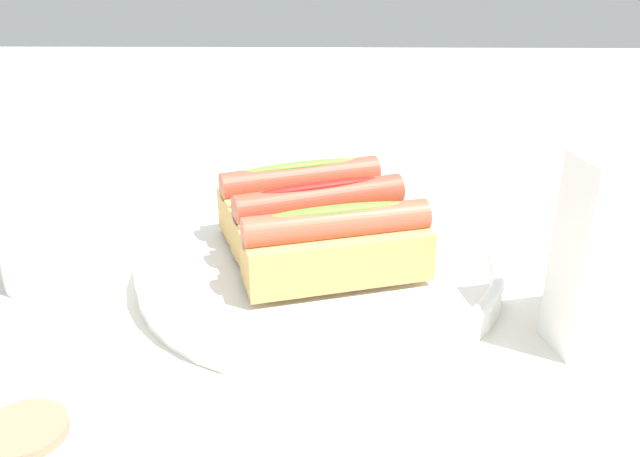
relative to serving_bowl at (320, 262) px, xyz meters
The scene contains 9 objects.
ground_plane 0.02m from the serving_bowl, 156.60° to the left, with size 2.40×2.40×0.00m, color silver.
serving_bowl is the anchor object (origin of this frame).
hotdog_front 0.07m from the serving_bowl, 70.86° to the right, with size 0.16×0.10×0.06m.
hotdog_back 0.04m from the serving_bowl, 15.52° to the left, with size 0.16×0.10×0.06m.
hotdog_side 0.07m from the serving_bowl, 109.14° to the left, with size 0.16×0.09×0.06m.
water_glass 0.25m from the serving_bowl, ahead, with size 0.07×0.07×0.09m.
napkin_box 0.26m from the serving_bowl, 157.30° to the left, with size 0.11×0.04×0.15m, color white.
chopstick_near 0.19m from the serving_bowl, 83.93° to the right, with size 0.01×0.01×0.22m, color black.
chopstick_far 0.20m from the serving_bowl, 92.86° to the right, with size 0.01×0.01×0.22m, color black.
Camera 1 is at (0.01, 0.54, 0.30)m, focal length 38.42 mm.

